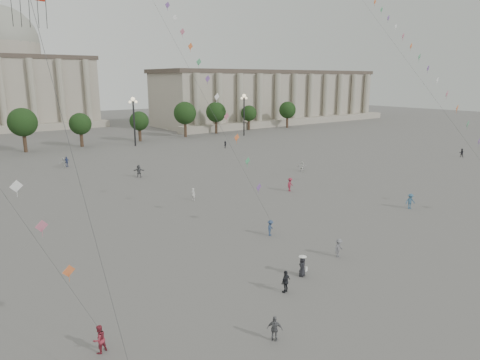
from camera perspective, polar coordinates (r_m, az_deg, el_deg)
ground at (r=32.40m, az=12.01°, el=-13.54°), size 360.00×360.00×0.00m
hall_east at (r=148.83m, az=4.28°, el=11.00°), size 84.00×26.22×17.20m
hall_central at (r=149.63m, az=-28.70°, el=11.68°), size 48.30×34.30×35.50m
tree_row at (r=99.67m, az=-23.78°, el=7.01°), size 137.12×5.12×8.00m
lamp_post_mid_east at (r=96.46m, az=-14.00°, el=8.74°), size 2.00×0.90×10.65m
lamp_post_far_east at (r=111.49m, az=0.54°, el=9.70°), size 2.00×0.90×10.65m
person_crowd_0 at (r=77.68m, az=-22.12°, el=2.27°), size 1.06×0.54×1.73m
person_crowd_4 at (r=76.86m, az=-22.49°, el=2.14°), size 1.61×1.41×1.76m
person_crowd_6 at (r=36.87m, az=13.01°, el=-8.81°), size 1.11×0.75×1.60m
person_crowd_7 at (r=69.12m, az=8.25°, el=1.81°), size 1.54×1.11×1.61m
person_crowd_8 at (r=56.69m, az=6.69°, el=-0.60°), size 1.31×0.99×1.80m
person_crowd_9 at (r=91.67m, az=-1.98°, el=4.74°), size 1.17×1.37×1.48m
person_crowd_12 at (r=66.03m, az=-13.34°, el=1.17°), size 1.78×1.44×1.90m
person_crowd_13 at (r=52.48m, az=-6.25°, el=-1.89°), size 0.54×0.65×1.52m
person_crowd_14 at (r=52.50m, az=21.76°, el=-2.64°), size 1.31×1.07×1.77m
person_crowd_15 at (r=91.23m, az=27.43°, el=3.24°), size 1.00×1.00×1.64m
tourist_3 at (r=25.61m, az=4.66°, el=-19.16°), size 0.87×0.90×1.51m
tourist_4 at (r=30.58m, az=6.11°, el=-13.31°), size 1.02×0.62×1.63m
kite_flyer_0 at (r=25.76m, az=-18.25°, el=-19.50°), size 0.93×0.82×1.60m
kite_flyer_1 at (r=40.70m, az=4.08°, el=-6.39°), size 1.14×0.99×1.52m
hat_person at (r=33.02m, az=8.33°, el=-11.24°), size 0.90×0.78×1.69m
dragon_kite at (r=25.37m, az=-26.26°, el=20.15°), size 2.22×4.83×19.22m
kite_train_east at (r=71.66m, az=18.34°, el=20.22°), size 18.81×46.94×65.75m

